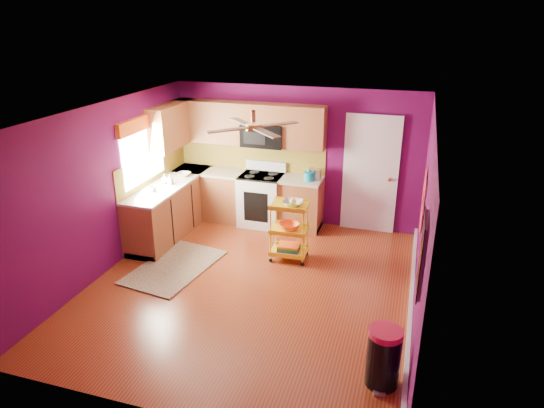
% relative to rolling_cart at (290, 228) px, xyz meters
% --- Properties ---
extents(ground, '(5.00, 5.00, 0.00)m').
position_rel_rolling_cart_xyz_m(ground, '(-0.31, -0.97, -0.53)').
color(ground, maroon).
rests_on(ground, ground).
extents(room_envelope, '(4.54, 5.04, 2.52)m').
position_rel_rolling_cart_xyz_m(room_envelope, '(-0.28, -0.97, 1.10)').
color(room_envelope, '#560944').
rests_on(room_envelope, ground).
extents(lower_cabinets, '(2.81, 2.31, 0.94)m').
position_rel_rolling_cart_xyz_m(lower_cabinets, '(-1.65, 0.85, -0.10)').
color(lower_cabinets, brown).
rests_on(lower_cabinets, ground).
extents(electric_range, '(0.76, 0.66, 1.13)m').
position_rel_rolling_cart_xyz_m(electric_range, '(-0.86, 1.20, -0.05)').
color(electric_range, white).
rests_on(electric_range, ground).
extents(upper_cabinetry, '(2.80, 2.30, 1.26)m').
position_rel_rolling_cart_xyz_m(upper_cabinetry, '(-1.55, 1.20, 1.27)').
color(upper_cabinetry, brown).
rests_on(upper_cabinetry, ground).
extents(left_window, '(0.08, 1.35, 1.08)m').
position_rel_rolling_cart_xyz_m(left_window, '(-2.52, 0.08, 1.21)').
color(left_window, white).
rests_on(left_window, ground).
extents(panel_door, '(0.95, 0.11, 2.15)m').
position_rel_rolling_cart_xyz_m(panel_door, '(1.04, 1.50, 0.49)').
color(panel_door, white).
rests_on(panel_door, ground).
extents(right_wall_art, '(0.04, 2.74, 1.04)m').
position_rel_rolling_cart_xyz_m(right_wall_art, '(1.92, -1.31, 0.91)').
color(right_wall_art, black).
rests_on(right_wall_art, ground).
extents(ceiling_fan, '(1.01, 1.01, 0.26)m').
position_rel_rolling_cart_xyz_m(ceiling_fan, '(-0.31, -0.77, 1.76)').
color(ceiling_fan, '#BF8C3F').
rests_on(ceiling_fan, ground).
extents(shag_rug, '(1.19, 1.71, 0.02)m').
position_rel_rolling_cart_xyz_m(shag_rug, '(-1.62, -0.80, -0.52)').
color(shag_rug, black).
rests_on(shag_rug, ground).
extents(rolling_cart, '(0.59, 0.44, 1.03)m').
position_rel_rolling_cart_xyz_m(rolling_cart, '(0.00, 0.00, 0.00)').
color(rolling_cart, yellow).
rests_on(rolling_cart, ground).
extents(trash_can, '(0.44, 0.44, 0.68)m').
position_rel_rolling_cart_xyz_m(trash_can, '(1.67, -2.42, -0.19)').
color(trash_can, black).
rests_on(trash_can, ground).
extents(teal_kettle, '(0.18, 0.18, 0.21)m').
position_rel_rolling_cart_xyz_m(teal_kettle, '(0.03, 1.17, 0.49)').
color(teal_kettle, teal).
rests_on(teal_kettle, lower_cabinets).
extents(toaster, '(0.22, 0.15, 0.18)m').
position_rel_rolling_cart_xyz_m(toaster, '(0.09, 1.31, 0.50)').
color(toaster, beige).
rests_on(toaster, lower_cabinets).
extents(soap_bottle_a, '(0.08, 0.08, 0.18)m').
position_rel_rolling_cart_xyz_m(soap_bottle_a, '(-2.19, 0.28, 0.50)').
color(soap_bottle_a, '#EA3F72').
rests_on(soap_bottle_a, lower_cabinets).
extents(soap_bottle_b, '(0.13, 0.13, 0.17)m').
position_rel_rolling_cart_xyz_m(soap_bottle_b, '(-2.30, 0.30, 0.49)').
color(soap_bottle_b, white).
rests_on(soap_bottle_b, lower_cabinets).
extents(counter_dish, '(0.23, 0.23, 0.06)m').
position_rel_rolling_cart_xyz_m(counter_dish, '(-2.18, 0.77, 0.44)').
color(counter_dish, white).
rests_on(counter_dish, lower_cabinets).
extents(counter_cup, '(0.11, 0.11, 0.09)m').
position_rel_rolling_cart_xyz_m(counter_cup, '(-2.29, -0.13, 0.45)').
color(counter_cup, white).
rests_on(counter_cup, lower_cabinets).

